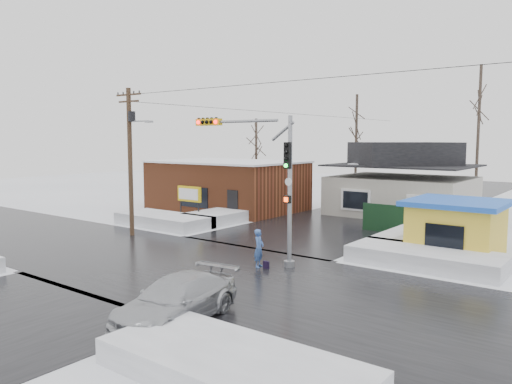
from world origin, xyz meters
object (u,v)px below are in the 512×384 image
Objects in this scene: utility_pole at (131,153)px; pedestrian at (259,249)px; car at (176,301)px; marquee_sign at (189,195)px; traffic_signal at (262,169)px; kiosk at (456,228)px.

pedestrian is (10.82, -1.38, -4.22)m from utility_pole.
pedestrian is at bearing -7.29° from utility_pole.
utility_pole is 16.15m from car.
marquee_sign is 1.44× the size of pedestrian.
traffic_signal is 2.75× the size of marquee_sign.
traffic_signal is at bearing -29.72° from marquee_sign.
kiosk is at bearing 44.84° from traffic_signal.
kiosk is 0.91× the size of car.
car is (12.94, -8.62, -4.38)m from utility_pole.
pedestrian is (0.46, -0.85, -3.65)m from traffic_signal.
marquee_sign reaches higher than pedestrian.
marquee_sign is at bearing 100.13° from utility_pole.
pedestrian reaches higher than car.
marquee_sign reaches higher than car.
utility_pole reaches higher than pedestrian.
kiosk is at bearing 20.44° from utility_pole.
marquee_sign is 0.50× the size of car.
car is at bearing -46.21° from marquee_sign.
marquee_sign is at bearing 126.54° from car.
traffic_signal is 10.43m from kiosk.
utility_pole is 3.53× the size of marquee_sign.
traffic_signal is at bearing 12.69° from pedestrian.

